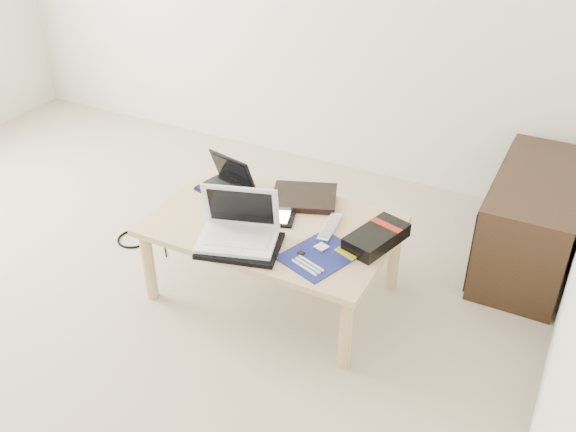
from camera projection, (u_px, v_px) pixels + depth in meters
The scene contains 14 objects.
ground at pixel (66, 323), 2.94m from camera, with size 4.00×4.00×0.00m, color #B8AD95.
coffee_table at pixel (272, 232), 2.95m from camera, with size 1.10×0.70×0.40m.
media_cabinet at pixel (530, 220), 3.22m from camera, with size 0.41×0.90×0.50m.
book at pixel (304, 197), 3.09m from camera, with size 0.37×0.35×0.03m.
netbook at pixel (227, 183), 3.16m from camera, with size 0.29×0.24×0.18m.
tablet at pixel (269, 214), 2.97m from camera, with size 0.29×0.25×0.01m.
remote at pixel (330, 228), 2.87m from camera, with size 0.08×0.24×0.02m.
neoprene_sleeve at pixel (240, 246), 2.75m from camera, with size 0.34×0.25×0.02m, color black.
white_laptop at pixel (238, 228), 2.76m from camera, with size 0.39×0.33×0.24m.
motherboard at pixel (320, 256), 2.70m from camera, with size 0.33×0.37×0.01m.
gpu_box at pixel (376, 237), 2.77m from camera, with size 0.23×0.33×0.07m.
cable_coil at pixel (248, 226), 2.89m from camera, with size 0.10×0.10×0.01m, color black.
floor_cable_coil at pixel (134, 239), 3.51m from camera, with size 0.18×0.18×0.01m, color black.
floor_cable_trail at pixel (163, 238), 3.52m from camera, with size 0.01×0.01×0.36m, color black.
Camera 1 is at (1.92, -1.51, 2.00)m, focal length 40.00 mm.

